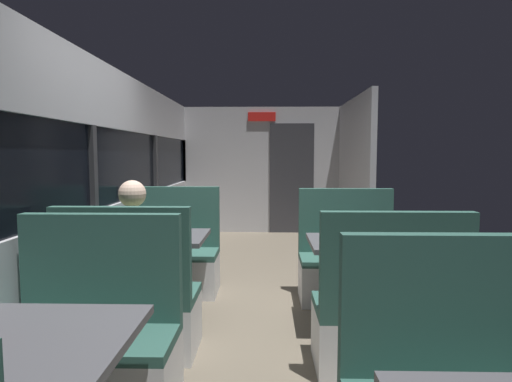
{
  "coord_description": "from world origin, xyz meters",
  "views": [
    {
      "loc": [
        0.09,
        -3.7,
        1.45
      ],
      "look_at": [
        -0.06,
        2.15,
        0.94
      ],
      "focal_mm": 30.1,
      "sensor_mm": 36.0,
      "label": 1
    }
  ],
  "objects_px": {
    "dining_table_rear_aisle": "(364,253)",
    "seated_passenger": "(133,278)",
    "dining_table_near_window": "(19,359)",
    "bench_near_window_facing_entry": "(93,353)",
    "bench_rear_aisle_facing_end": "(387,323)",
    "bench_mid_window_facing_end": "(130,310)",
    "dining_table_mid_window": "(155,246)",
    "bench_rear_aisle_facing_entry": "(348,267)",
    "bench_mid_window_facing_entry": "(173,261)"
  },
  "relations": [
    {
      "from": "bench_rear_aisle_facing_entry",
      "to": "seated_passenger",
      "type": "xyz_separation_m",
      "value": [
        -1.79,
        -1.13,
        0.21
      ]
    },
    {
      "from": "bench_rear_aisle_facing_end",
      "to": "bench_rear_aisle_facing_entry",
      "type": "distance_m",
      "value": 1.4
    },
    {
      "from": "bench_mid_window_facing_end",
      "to": "bench_mid_window_facing_entry",
      "type": "bearing_deg",
      "value": 90.0
    },
    {
      "from": "dining_table_near_window",
      "to": "bench_rear_aisle_facing_entry",
      "type": "relative_size",
      "value": 0.82
    },
    {
      "from": "bench_mid_window_facing_end",
      "to": "bench_near_window_facing_entry",
      "type": "bearing_deg",
      "value": -90.0
    },
    {
      "from": "dining_table_mid_window",
      "to": "dining_table_near_window",
      "type": "bearing_deg",
      "value": -90.0
    },
    {
      "from": "bench_rear_aisle_facing_entry",
      "to": "dining_table_rear_aisle",
      "type": "bearing_deg",
      "value": -90.0
    },
    {
      "from": "bench_near_window_facing_entry",
      "to": "bench_mid_window_facing_end",
      "type": "bearing_deg",
      "value": 90.0
    },
    {
      "from": "bench_mid_window_facing_end",
      "to": "seated_passenger",
      "type": "xyz_separation_m",
      "value": [
        0.0,
        0.07,
        0.21
      ]
    },
    {
      "from": "seated_passenger",
      "to": "dining_table_rear_aisle",
      "type": "bearing_deg",
      "value": 13.42
    },
    {
      "from": "dining_table_near_window",
      "to": "dining_table_mid_window",
      "type": "relative_size",
      "value": 1.0
    },
    {
      "from": "bench_rear_aisle_facing_entry",
      "to": "seated_passenger",
      "type": "relative_size",
      "value": 0.87
    },
    {
      "from": "dining_table_near_window",
      "to": "bench_mid_window_facing_entry",
      "type": "height_order",
      "value": "bench_mid_window_facing_entry"
    },
    {
      "from": "bench_mid_window_facing_end",
      "to": "bench_rear_aisle_facing_entry",
      "type": "relative_size",
      "value": 1.0
    },
    {
      "from": "bench_rear_aisle_facing_end",
      "to": "bench_rear_aisle_facing_entry",
      "type": "xyz_separation_m",
      "value": [
        0.0,
        1.4,
        0.0
      ]
    },
    {
      "from": "dining_table_near_window",
      "to": "bench_rear_aisle_facing_entry",
      "type": "height_order",
      "value": "bench_rear_aisle_facing_entry"
    },
    {
      "from": "dining_table_near_window",
      "to": "dining_table_rear_aisle",
      "type": "height_order",
      "value": "same"
    },
    {
      "from": "dining_table_mid_window",
      "to": "dining_table_rear_aisle",
      "type": "xyz_separation_m",
      "value": [
        1.79,
        -0.2,
        0.0
      ]
    },
    {
      "from": "bench_near_window_facing_entry",
      "to": "seated_passenger",
      "type": "xyz_separation_m",
      "value": [
        0.0,
        0.75,
        0.21
      ]
    },
    {
      "from": "bench_near_window_facing_entry",
      "to": "bench_mid_window_facing_end",
      "type": "height_order",
      "value": "same"
    },
    {
      "from": "bench_mid_window_facing_end",
      "to": "bench_mid_window_facing_entry",
      "type": "distance_m",
      "value": 1.4
    },
    {
      "from": "bench_mid_window_facing_entry",
      "to": "seated_passenger",
      "type": "bearing_deg",
      "value": -90.0
    },
    {
      "from": "dining_table_near_window",
      "to": "bench_rear_aisle_facing_end",
      "type": "distance_m",
      "value": 2.16
    },
    {
      "from": "bench_mid_window_facing_entry",
      "to": "bench_rear_aisle_facing_entry",
      "type": "relative_size",
      "value": 1.0
    },
    {
      "from": "bench_mid_window_facing_end",
      "to": "bench_rear_aisle_facing_end",
      "type": "relative_size",
      "value": 1.0
    },
    {
      "from": "dining_table_mid_window",
      "to": "bench_mid_window_facing_end",
      "type": "relative_size",
      "value": 0.82
    },
    {
      "from": "dining_table_mid_window",
      "to": "seated_passenger",
      "type": "xyz_separation_m",
      "value": [
        0.0,
        -0.63,
        -0.1
      ]
    },
    {
      "from": "bench_near_window_facing_entry",
      "to": "bench_rear_aisle_facing_entry",
      "type": "distance_m",
      "value": 2.59
    },
    {
      "from": "dining_table_mid_window",
      "to": "bench_rear_aisle_facing_entry",
      "type": "bearing_deg",
      "value": 15.59
    },
    {
      "from": "dining_table_near_window",
      "to": "bench_mid_window_facing_entry",
      "type": "distance_m",
      "value": 2.79
    },
    {
      "from": "dining_table_rear_aisle",
      "to": "bench_rear_aisle_facing_entry",
      "type": "height_order",
      "value": "bench_rear_aisle_facing_entry"
    },
    {
      "from": "dining_table_mid_window",
      "to": "bench_rear_aisle_facing_entry",
      "type": "xyz_separation_m",
      "value": [
        1.79,
        0.5,
        -0.31
      ]
    },
    {
      "from": "bench_near_window_facing_entry",
      "to": "bench_mid_window_facing_entry",
      "type": "bearing_deg",
      "value": 90.0
    },
    {
      "from": "bench_rear_aisle_facing_entry",
      "to": "seated_passenger",
      "type": "bearing_deg",
      "value": -147.82
    },
    {
      "from": "dining_table_rear_aisle",
      "to": "seated_passenger",
      "type": "height_order",
      "value": "seated_passenger"
    },
    {
      "from": "dining_table_near_window",
      "to": "bench_mid_window_facing_end",
      "type": "bearing_deg",
      "value": 90.0
    },
    {
      "from": "bench_mid_window_facing_entry",
      "to": "bench_rear_aisle_facing_end",
      "type": "bearing_deg",
      "value": -41.77
    },
    {
      "from": "dining_table_near_window",
      "to": "bench_rear_aisle_facing_entry",
      "type": "bearing_deg",
      "value": 55.19
    },
    {
      "from": "bench_rear_aisle_facing_end",
      "to": "dining_table_rear_aisle",
      "type": "bearing_deg",
      "value": 90.0
    },
    {
      "from": "dining_table_near_window",
      "to": "bench_near_window_facing_entry",
      "type": "height_order",
      "value": "bench_near_window_facing_entry"
    },
    {
      "from": "bench_rear_aisle_facing_end",
      "to": "seated_passenger",
      "type": "bearing_deg",
      "value": 171.35
    },
    {
      "from": "bench_near_window_facing_entry",
      "to": "bench_mid_window_facing_entry",
      "type": "distance_m",
      "value": 2.08
    },
    {
      "from": "dining_table_rear_aisle",
      "to": "bench_near_window_facing_entry",
      "type": "bearing_deg",
      "value": -146.7
    },
    {
      "from": "bench_near_window_facing_entry",
      "to": "bench_rear_aisle_facing_end",
      "type": "xyz_separation_m",
      "value": [
        1.79,
        0.48,
        0.0
      ]
    },
    {
      "from": "dining_table_near_window",
      "to": "bench_near_window_facing_entry",
      "type": "xyz_separation_m",
      "value": [
        0.0,
        0.7,
        -0.31
      ]
    },
    {
      "from": "dining_table_mid_window",
      "to": "bench_rear_aisle_facing_end",
      "type": "relative_size",
      "value": 0.82
    },
    {
      "from": "dining_table_rear_aisle",
      "to": "dining_table_near_window",
      "type": "bearing_deg",
      "value": -133.67
    },
    {
      "from": "bench_near_window_facing_entry",
      "to": "dining_table_mid_window",
      "type": "height_order",
      "value": "bench_near_window_facing_entry"
    },
    {
      "from": "bench_rear_aisle_facing_end",
      "to": "dining_table_mid_window",
      "type": "bearing_deg",
      "value": 153.32
    },
    {
      "from": "bench_rear_aisle_facing_entry",
      "to": "dining_table_mid_window",
      "type": "bearing_deg",
      "value": -164.41
    }
  ]
}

